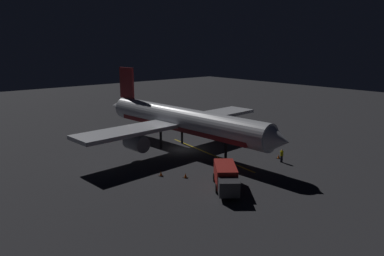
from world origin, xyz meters
TOP-DOWN VIEW (x-y plane):
  - ground_plane at (0.00, 0.00)m, footprint 180.00×180.00m
  - apron_guide_stripe at (-1.37, 4.00)m, footprint 2.63×18.54m
  - airliner at (0.04, -0.60)m, footprint 31.29×35.64m
  - baggage_truck at (6.01, 14.43)m, footprint 5.66×6.25m
  - catering_truck at (-9.43, 0.04)m, footprint 6.02×2.36m
  - ground_crew_worker at (-5.84, 12.88)m, footprint 0.40×0.40m
  - traffic_cone_near_left at (8.92, 6.93)m, footprint 0.50×0.50m
  - traffic_cone_near_right at (-6.87, 11.68)m, footprint 0.50×0.50m
  - traffic_cone_under_wing at (7.13, 9.19)m, footprint 0.50×0.50m

SIDE VIEW (x-z plane):
  - ground_plane at x=0.00m, z-range -0.20..0.00m
  - apron_guide_stripe at x=-1.37m, z-range 0.00..0.01m
  - traffic_cone_near_left at x=8.92m, z-range -0.03..0.52m
  - traffic_cone_near_right at x=-6.87m, z-range -0.03..0.52m
  - traffic_cone_under_wing at x=7.13m, z-range -0.03..0.52m
  - ground_crew_worker at x=-5.84m, z-range 0.02..1.76m
  - baggage_truck at x=6.01m, z-range 0.05..2.46m
  - catering_truck at x=-9.43m, z-range 0.02..2.58m
  - airliner at x=0.04m, z-range -1.43..9.71m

